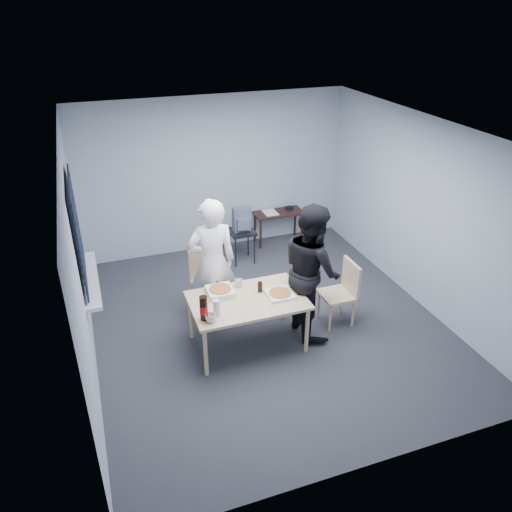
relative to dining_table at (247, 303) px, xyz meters
name	(u,v)px	position (x,y,z in m)	size (l,w,h in m)	color
room	(80,239)	(-1.80, 0.76, 0.82)	(5.00, 5.00, 5.00)	#2A2B2F
dining_table	(247,303)	(0.00, 0.00, 0.00)	(1.40, 0.88, 0.68)	beige
chair_far	(206,277)	(-0.27, 0.98, -0.11)	(0.42, 0.42, 0.89)	beige
chair_right	(343,289)	(1.36, 0.07, -0.11)	(0.42, 0.42, 0.89)	beige
person_white	(212,263)	(-0.25, 0.66, 0.27)	(0.65, 0.42, 1.77)	white
person_black	(312,270)	(0.88, 0.06, 0.27)	(0.86, 0.47, 1.77)	black
side_table	(279,216)	(1.47, 2.64, -0.13)	(0.86, 0.38, 0.57)	black
stool	(242,236)	(0.63, 2.16, -0.17)	(0.40, 0.40, 0.56)	black
backpack	(242,220)	(0.63, 2.15, 0.13)	(0.28, 0.21, 0.40)	slate
pizza_box_a	(220,291)	(-0.28, 0.23, 0.10)	(0.32, 0.32, 0.08)	white
pizza_box_b	(280,294)	(0.41, -0.05, 0.08)	(0.32, 0.32, 0.05)	white
mug_a	(211,318)	(-0.54, -0.30, 0.11)	(0.12, 0.12, 0.10)	silver
mug_b	(239,283)	(0.00, 0.32, 0.11)	(0.10, 0.10, 0.09)	silver
cola_glass	(260,287)	(0.20, 0.11, 0.13)	(0.06, 0.06, 0.13)	black
soda_bottle	(204,309)	(-0.60, -0.24, 0.21)	(0.10, 0.10, 0.30)	black
plastic_cups	(217,307)	(-0.44, -0.19, 0.16)	(0.08, 0.08, 0.19)	silver
rubber_band	(271,307)	(0.21, -0.26, 0.06)	(0.05, 0.05, 0.00)	red
papers	(270,212)	(1.32, 2.66, -0.04)	(0.23, 0.31, 0.01)	white
black_box	(289,208)	(1.69, 2.69, -0.02)	(0.13, 0.09, 0.05)	black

